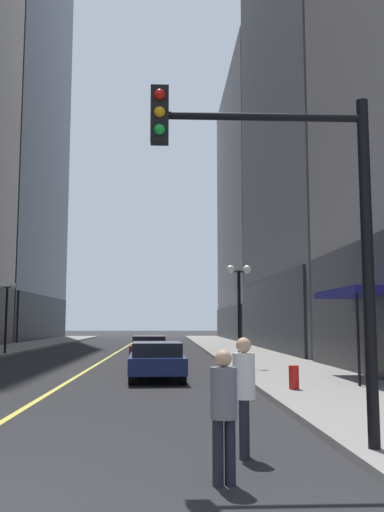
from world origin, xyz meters
The scene contains 14 objects.
ground_plane centered at (0.00, 35.00, 0.00)m, with size 200.00×200.00×0.00m, color #262628.
sidewalk_left centered at (-8.25, 35.00, 0.07)m, with size 4.50×78.00×0.15m, color gray.
sidewalk_right centered at (8.25, 35.00, 0.07)m, with size 4.50×78.00×0.15m, color gray.
lane_centre_stripe centered at (0.00, 35.00, 0.00)m, with size 0.16×70.00×0.01m, color #E5D64C.
building_right_far centered at (18.41, 60.00, 15.59)m, with size 16.04×26.00×31.29m.
storefront_awning_right centered at (9.69, 13.18, 2.98)m, with size 1.60×4.68×3.12m.
car_navy centered at (2.99, 14.48, 0.72)m, with size 2.05×4.53×1.32m.
car_maroon centered at (2.49, 23.95, 0.72)m, with size 1.88×4.57×1.32m.
pedestrian_in_grey_suit centered at (4.05, 1.61, 0.96)m, with size 0.41×0.41×1.66m.
pedestrian_in_white_shirt centered at (4.49, 3.00, 1.04)m, with size 0.41×0.41×1.77m.
traffic_light_near_right centered at (5.35, 2.85, 3.74)m, with size 3.43×0.35×5.65m.
street_lamp_left_far centered at (-6.40, 29.36, 3.26)m, with size 1.06×0.36×4.43m.
street_lamp_right_mid centered at (6.40, 18.21, 3.26)m, with size 1.06×0.36×4.43m.
fire_hydrant_right centered at (6.90, 10.32, 0.40)m, with size 0.28×0.28×0.80m, color red.
Camera 1 is at (3.32, -5.61, 2.00)m, focal length 39.65 mm.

